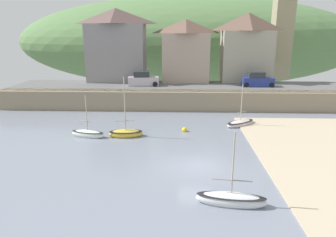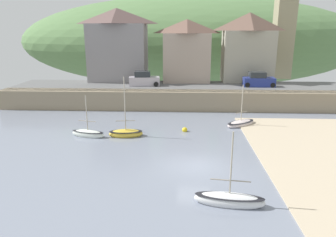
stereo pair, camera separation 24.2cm
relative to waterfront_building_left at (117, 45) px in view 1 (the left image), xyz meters
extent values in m
cube|color=gray|center=(10.49, -25.20, -7.69)|extent=(48.00, 40.00, 0.06)
cube|color=gray|center=(10.49, -8.20, -6.46)|extent=(48.00, 2.40, 2.40)
cube|color=#606060|center=(10.49, -4.50, -5.31)|extent=(48.00, 9.00, 0.10)
ellipsoid|color=#5B804C|center=(11.58, 30.00, -0.49)|extent=(80.00, 44.00, 20.48)
cube|color=gray|center=(0.00, 0.00, -1.17)|extent=(8.23, 5.24, 8.19)
pyramid|color=brown|center=(0.00, 0.00, 4.02)|extent=(8.53, 5.54, 2.17)
cube|color=tan|center=(10.09, 0.00, -1.82)|extent=(6.65, 5.35, 6.88)
pyramid|color=brown|center=(10.09, 0.00, 2.60)|extent=(6.95, 5.65, 1.95)
cube|color=#A49F8C|center=(18.91, 0.00, -1.64)|extent=(7.14, 4.31, 7.24)
pyramid|color=brown|center=(18.91, 0.00, 3.22)|extent=(7.44, 4.61, 2.48)
cube|color=gray|center=(24.98, 4.00, 0.69)|extent=(2.80, 2.80, 11.89)
ellipsoid|color=gold|center=(4.23, -18.81, -7.43)|extent=(3.31, 1.73, 0.85)
ellipsoid|color=black|center=(4.23, -18.81, -7.19)|extent=(3.25, 1.70, 0.12)
cylinder|color=#B2A893|center=(4.23, -18.81, -4.53)|extent=(0.09, 0.09, 4.95)
cylinder|color=gray|center=(4.23, -18.81, -6.16)|extent=(1.80, 0.27, 0.07)
ellipsoid|color=white|center=(0.70, -19.09, -7.43)|extent=(3.44, 1.73, 0.85)
ellipsoid|color=black|center=(0.70, -19.09, -7.19)|extent=(3.37, 1.70, 0.12)
cylinder|color=#B2A893|center=(0.70, -19.09, -5.36)|extent=(0.09, 0.09, 3.27)
cylinder|color=gray|center=(0.70, -19.09, -6.15)|extent=(1.78, 0.51, 0.07)
ellipsoid|color=white|center=(12.24, -30.54, -7.40)|extent=(4.12, 1.55, 0.94)
ellipsoid|color=black|center=(12.24, -30.54, -7.14)|extent=(4.03, 1.52, 0.12)
cylinder|color=#B2A893|center=(12.24, -30.54, -5.11)|extent=(0.09, 0.09, 3.64)
cylinder|color=gray|center=(12.24, -30.54, -6.15)|extent=(2.22, 0.35, 0.07)
ellipsoid|color=silver|center=(15.68, -14.84, -7.47)|extent=(3.72, 3.24, 0.71)
ellipsoid|color=black|center=(15.68, -14.84, -7.27)|extent=(3.64, 3.17, 0.12)
cylinder|color=#B2A893|center=(15.68, -14.84, -5.23)|extent=(0.09, 0.09, 3.77)
cylinder|color=gray|center=(15.68, -14.84, -6.23)|extent=(1.37, 1.05, 0.07)
cube|color=#BAB2BD|center=(4.35, -4.50, -4.66)|extent=(4.26, 2.13, 1.20)
cube|color=#282D33|center=(4.10, -4.50, -3.71)|extent=(2.25, 1.72, 0.80)
cylinder|color=black|center=(6.00, -3.70, -4.94)|extent=(0.64, 0.22, 0.64)
cylinder|color=black|center=(6.00, -5.30, -4.94)|extent=(0.64, 0.22, 0.64)
cylinder|color=black|center=(2.70, -3.70, -4.94)|extent=(0.64, 0.22, 0.64)
cylinder|color=black|center=(2.70, -5.30, -4.94)|extent=(0.64, 0.22, 0.64)
cube|color=navy|center=(19.75, -4.50, -4.66)|extent=(4.11, 1.74, 1.20)
cube|color=#282D33|center=(19.50, -4.50, -3.71)|extent=(2.11, 1.52, 0.80)
cylinder|color=black|center=(21.40, -3.70, -4.94)|extent=(0.64, 0.22, 0.64)
cylinder|color=black|center=(21.40, -5.30, -4.94)|extent=(0.64, 0.22, 0.64)
cylinder|color=black|center=(18.10, -3.70, -4.94)|extent=(0.64, 0.22, 0.64)
cylinder|color=black|center=(18.10, -5.30, -4.94)|extent=(0.64, 0.22, 0.64)
sphere|color=yellow|center=(9.79, -17.13, -7.50)|extent=(0.52, 0.52, 0.52)
camera|label=1|loc=(9.24, -46.47, 1.86)|focal=33.29mm
camera|label=2|loc=(9.48, -46.46, 1.86)|focal=33.29mm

